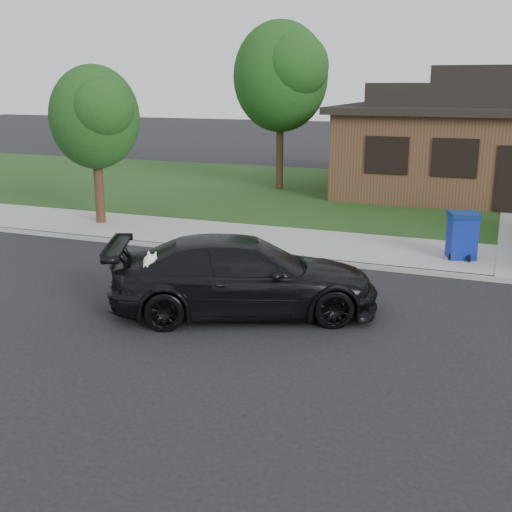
% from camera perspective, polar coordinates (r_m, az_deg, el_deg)
% --- Properties ---
extents(ground, '(120.00, 120.00, 0.00)m').
position_cam_1_polar(ground, '(12.18, 2.06, -4.99)').
color(ground, black).
rests_on(ground, ground).
extents(sidewalk, '(60.00, 3.00, 0.12)m').
position_cam_1_polar(sidewalk, '(16.76, 7.68, 0.75)').
color(sidewalk, gray).
rests_on(sidewalk, ground).
extents(curb, '(60.00, 0.12, 0.12)m').
position_cam_1_polar(curb, '(15.35, 6.35, -0.54)').
color(curb, gray).
rests_on(curb, ground).
extents(lawn, '(60.00, 13.00, 0.13)m').
position_cam_1_polar(lawn, '(24.45, 12.14, 5.12)').
color(lawn, '#193814').
rests_on(lawn, ground).
extents(sedan, '(5.34, 3.84, 1.44)m').
position_cam_1_polar(sedan, '(11.91, -1.10, -1.79)').
color(sedan, black).
rests_on(sedan, ground).
extents(recycling_bin, '(0.84, 0.84, 1.11)m').
position_cam_1_polar(recycling_bin, '(16.06, 17.85, 1.79)').
color(recycling_bin, navy).
rests_on(recycling_bin, sidewalk).
extents(tree_0, '(3.78, 3.60, 6.34)m').
position_cam_1_polar(tree_0, '(25.02, 2.46, 15.82)').
color(tree_0, '#332114').
rests_on(tree_0, ground).
extents(tree_2, '(2.73, 2.60, 4.59)m').
position_cam_1_polar(tree_2, '(19.43, -14.03, 12.00)').
color(tree_2, '#332114').
rests_on(tree_2, ground).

